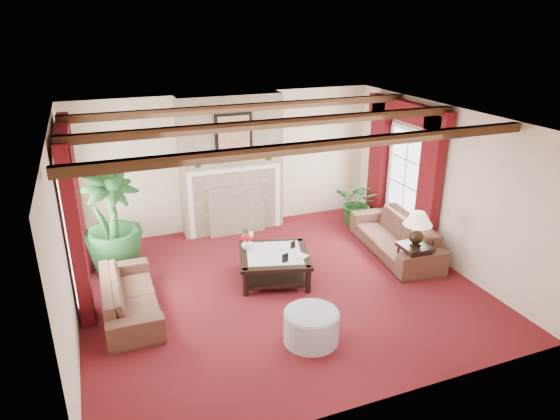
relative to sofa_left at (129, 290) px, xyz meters
name	(u,v)px	position (x,y,z in m)	size (l,w,h in m)	color
floor	(279,287)	(2.27, -0.13, -0.38)	(6.00, 6.00, 0.00)	#4E0E18
ceiling	(279,119)	(2.27, -0.13, 2.32)	(6.00, 6.00, 0.00)	white
back_wall	(229,162)	(2.27, 2.62, 0.97)	(6.00, 0.02, 2.70)	beige
left_wall	(64,239)	(-0.73, -0.13, 0.97)	(0.02, 5.50, 2.70)	beige
right_wall	(443,186)	(5.27, -0.13, 0.97)	(0.02, 5.50, 2.70)	beige
ceiling_beams	(279,123)	(2.27, -0.13, 2.26)	(6.00, 3.00, 0.12)	#352311
fireplace	(229,94)	(2.27, 2.42, 2.32)	(2.00, 0.52, 2.70)	tan
french_door_left	(58,161)	(-0.70, 0.87, 1.75)	(0.10, 1.10, 2.16)	white
french_door_right	(411,129)	(5.24, 0.87, 1.75)	(0.10, 1.10, 2.16)	white
curtains_left	(62,131)	(-0.59, 0.87, 2.17)	(0.20, 2.40, 2.55)	#46090D
curtains_right	(408,106)	(5.13, 0.87, 2.17)	(0.20, 2.40, 2.55)	#46090D
sofa_left	(129,290)	(0.00, 0.00, 0.00)	(0.58, 1.93, 0.75)	#320D19
sofa_right	(396,231)	(4.69, 0.29, 0.05)	(0.88, 2.25, 0.86)	#320D19
potted_palm	(114,242)	(-0.08, 1.48, 0.12)	(1.76, 2.02, 0.99)	black
small_plant	(358,208)	(4.73, 1.69, -0.01)	(1.27, 1.26, 0.74)	black
coffee_table	(274,266)	(2.30, 0.17, -0.15)	(1.12, 1.12, 0.46)	black
side_table	(414,260)	(4.50, -0.55, -0.10)	(0.47, 0.47, 0.55)	black
ottoman	(311,327)	(2.16, -1.58, -0.16)	(0.74, 0.74, 0.43)	#9E99AE
table_lamp	(417,228)	(4.50, -0.55, 0.47)	(0.47, 0.47, 0.59)	black
flower_vase	(247,244)	(1.95, 0.49, 0.18)	(0.25, 0.26, 0.20)	silver
book	(296,251)	(2.56, -0.11, 0.22)	(0.18, 0.12, 0.27)	black
photo_frame_a	(285,258)	(2.35, -0.19, 0.16)	(0.11, 0.02, 0.15)	black
photo_frame_b	(293,245)	(2.66, 0.23, 0.15)	(0.10, 0.02, 0.13)	black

